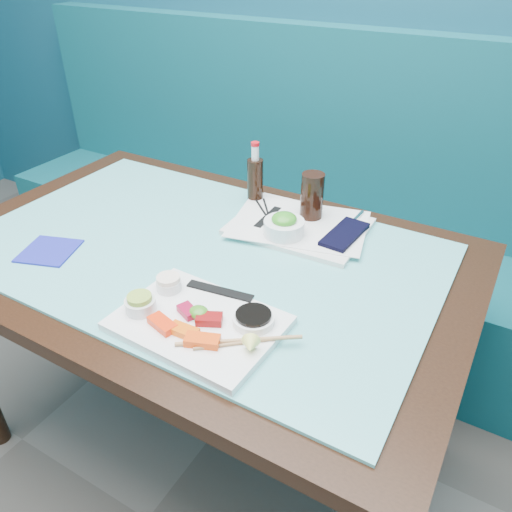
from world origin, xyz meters
The scene contains 34 objects.
booth_bench centered at (0.00, 2.29, 0.37)m, with size 3.00×0.56×1.17m.
dining_table centered at (0.00, 1.45, 0.67)m, with size 1.40×0.90×0.75m.
glass_top centered at (0.00, 1.45, 0.75)m, with size 1.22×0.76×0.01m, color #5FBCBE.
sashimi_plate centered at (0.18, 1.20, 0.77)m, with size 0.34×0.24×0.02m, color white.
salmon_left centered at (0.13, 1.15, 0.78)m, with size 0.07×0.03×0.02m, color #F32F09.
salmon_mid centered at (0.18, 1.15, 0.78)m, with size 0.06×0.03×0.02m, color #F65C09.
salmon_right centered at (0.23, 1.15, 0.78)m, with size 0.07×0.03×0.02m, color #F24309.
tuna_left centered at (0.15, 1.21, 0.78)m, with size 0.05×0.03×0.02m, color maroon.
tuna_right centered at (0.20, 1.21, 0.78)m, with size 0.05×0.03×0.02m, color maroon.
seaweed_garnish centered at (0.17, 1.21, 0.79)m, with size 0.04×0.04×0.02m, color #3E841E.
ramekin_wasabi centered at (0.05, 1.17, 0.79)m, with size 0.07×0.07×0.03m, color white.
wasabi_fill centered at (0.05, 1.17, 0.81)m, with size 0.05×0.05×0.01m, color #89B038.
ramekin_ginger centered at (0.06, 1.26, 0.79)m, with size 0.06×0.06×0.02m, color white.
ginger_fill centered at (0.06, 1.26, 0.80)m, with size 0.05×0.05×0.01m, color #F7E1CB.
soy_dish centered at (0.28, 1.25, 0.78)m, with size 0.09×0.09×0.02m, color white.
soy_fill centered at (0.28, 1.25, 0.80)m, with size 0.08×0.08×0.01m, color black.
lemon_wedge centered at (0.32, 1.17, 0.79)m, with size 0.04×0.04×0.03m, color #FEFF78.
chopstick_sleeve centered at (0.16, 1.31, 0.78)m, with size 0.16×0.02×0.00m, color black.
wooden_chopstick_a centered at (0.29, 1.19, 0.78)m, with size 0.01×0.01×0.25m, color #AF7F52.
wooden_chopstick_b centered at (0.30, 1.19, 0.78)m, with size 0.01×0.01×0.20m, color #986F47.
serving_tray centered at (0.18, 1.68, 0.76)m, with size 0.36×0.27×0.01m, color white.
paper_placemat centered at (0.18, 1.68, 0.77)m, with size 0.37×0.26×0.00m, color white.
seaweed_bowl centered at (0.17, 1.61, 0.79)m, with size 0.11×0.11×0.04m, color white.
seaweed_salad centered at (0.17, 1.61, 0.82)m, with size 0.07×0.07×0.03m, color #359422.
cola_glass centered at (0.19, 1.74, 0.84)m, with size 0.06×0.06×0.13m, color black.
navy_pouch centered at (0.31, 1.68, 0.78)m, with size 0.07×0.17×0.01m, color black.
fork centered at (0.31, 1.79, 0.78)m, with size 0.01×0.01×0.09m, color white.
black_chopstick_a centered at (0.08, 1.67, 0.77)m, with size 0.01×0.01×0.24m, color black.
black_chopstick_b centered at (0.09, 1.67, 0.77)m, with size 0.01×0.01×0.23m, color black.
tray_sleeve centered at (0.08, 1.67, 0.77)m, with size 0.02×0.14×0.00m, color black.
cola_bottle_body centered at (-0.01, 1.77, 0.83)m, with size 0.05×0.05×0.14m, color black.
cola_bottle_neck centered at (-0.01, 1.77, 0.92)m, with size 0.02×0.02×0.04m, color white.
cola_bottle_cap centered at (-0.01, 1.77, 0.94)m, with size 0.02×0.02×0.01m, color red.
blue_napkin centered at (-0.33, 1.25, 0.76)m, with size 0.13×0.13×0.01m, color #1B2094.
Camera 1 is at (0.69, 0.57, 1.45)m, focal length 35.00 mm.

